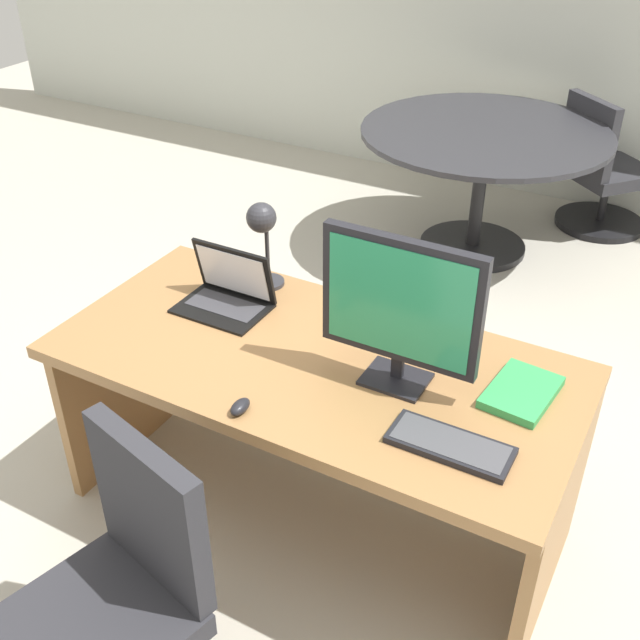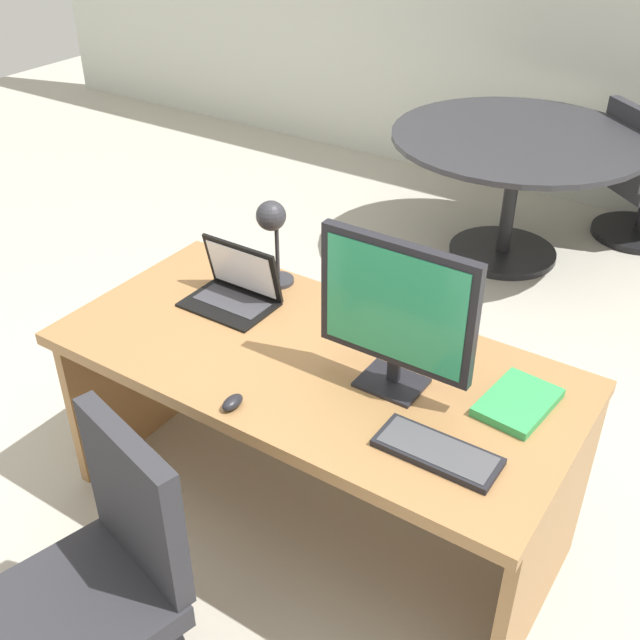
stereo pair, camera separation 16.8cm
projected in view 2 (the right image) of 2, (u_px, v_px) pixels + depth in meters
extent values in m
plane|color=#B7B2A3|center=(476.00, 330.00, 3.96)|extent=(12.00, 12.00, 0.00)
cube|color=#9E7042|center=(313.00, 362.00, 2.52)|extent=(1.74, 0.84, 0.04)
cube|color=#9E7042|center=(141.00, 366.00, 3.12)|extent=(0.04, 0.74, 0.69)
cube|color=#9E7042|center=(545.00, 550.00, 2.33)|extent=(0.04, 0.74, 0.69)
cube|color=#9E7042|center=(359.00, 391.00, 2.92)|extent=(1.53, 0.02, 0.48)
cube|color=black|center=(392.00, 383.00, 2.38)|extent=(0.20, 0.16, 0.01)
cube|color=black|center=(394.00, 369.00, 2.37)|extent=(0.04, 0.02, 0.08)
cube|color=black|center=(397.00, 304.00, 2.23)|extent=(0.50, 0.04, 0.40)
cube|color=#2D9966|center=(393.00, 307.00, 2.21)|extent=(0.45, 0.00, 0.36)
cube|color=black|center=(229.00, 304.00, 2.77)|extent=(0.32, 0.22, 0.01)
cube|color=#38383D|center=(232.00, 301.00, 2.78)|extent=(0.27, 0.12, 0.00)
cube|color=black|center=(243.00, 268.00, 2.78)|extent=(0.32, 0.06, 0.21)
cube|color=white|center=(241.00, 269.00, 2.77)|extent=(0.28, 0.04, 0.18)
cube|color=black|center=(437.00, 452.00, 2.12)|extent=(0.35, 0.14, 0.02)
cube|color=#47474C|center=(438.00, 449.00, 2.11)|extent=(0.32, 0.12, 0.00)
ellipsoid|color=black|center=(232.00, 402.00, 2.28)|extent=(0.05, 0.08, 0.04)
cylinder|color=#2D2D33|center=(278.00, 280.00, 2.91)|extent=(0.12, 0.12, 0.01)
cylinder|color=#2D2D33|center=(277.00, 251.00, 2.85)|extent=(0.02, 0.02, 0.23)
sphere|color=#2D2D33|center=(271.00, 216.00, 2.74)|extent=(0.11, 0.11, 0.11)
cube|color=green|center=(518.00, 402.00, 2.29)|extent=(0.21, 0.28, 0.03)
cube|color=#2D2D33|center=(79.00, 611.00, 2.12)|extent=(0.56, 0.56, 0.08)
cube|color=#2D2D33|center=(135.00, 500.00, 2.09)|extent=(0.44, 0.17, 0.48)
cylinder|color=black|center=(502.00, 252.00, 4.63)|extent=(0.64, 0.64, 0.04)
cylinder|color=black|center=(510.00, 197.00, 4.44)|extent=(0.08, 0.08, 0.68)
cylinder|color=#2D2D33|center=(519.00, 137.00, 4.24)|extent=(1.42, 1.42, 0.03)
cylinder|color=black|center=(637.00, 233.00, 4.85)|extent=(0.56, 0.56, 0.04)
cube|color=#2D2D33|center=(628.00, 144.00, 4.47)|extent=(0.37, 0.33, 0.45)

